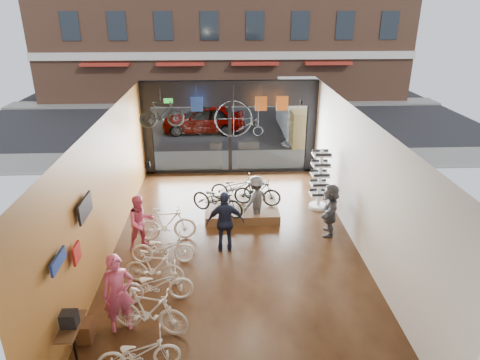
{
  "coord_description": "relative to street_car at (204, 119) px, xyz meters",
  "views": [
    {
      "loc": [
        -0.37,
        -10.8,
        6.57
      ],
      "look_at": [
        0.2,
        1.4,
        1.5
      ],
      "focal_mm": 32.0,
      "sensor_mm": 36.0,
      "label": 1
    }
  ],
  "objects": [
    {
      "name": "box_truck",
      "position": [
        5.38,
        -1.0,
        0.55
      ],
      "size": [
        2.22,
        6.65,
        2.62
      ],
      "primitive_type": null,
      "color": "silver",
      "rests_on": "street_road"
    },
    {
      "name": "street_road",
      "position": [
        1.3,
        3.0,
        -0.77
      ],
      "size": [
        30.0,
        18.0,
        0.02
      ],
      "primitive_type": "cube",
      "color": "black",
      "rests_on": "ground"
    },
    {
      "name": "display_bike_left",
      "position": [
        0.79,
        -10.49,
        0.03
      ],
      "size": [
        1.94,
        1.57,
        0.99
      ],
      "primitive_type": "imported",
      "rotation": [
        0.0,
        0.0,
        1.0
      ],
      "color": "black",
      "rests_on": "display_platform"
    },
    {
      "name": "customer_2",
      "position": [
        1.01,
        -12.21,
        0.14
      ],
      "size": [
        1.08,
        0.48,
        1.81
      ],
      "primitive_type": "imported",
      "rotation": [
        0.0,
        0.0,
        3.18
      ],
      "color": "#161C33",
      "rests_on": "ground_plane"
    },
    {
      "name": "exit_sign",
      "position": [
        -1.1,
        -6.12,
        2.29
      ],
      "size": [
        0.35,
        0.06,
        0.18
      ],
      "primitive_type": "cube",
      "color": "#198C26",
      "rests_on": "storefront"
    },
    {
      "name": "sidewalk_far",
      "position": [
        1.3,
        7.0,
        -0.7
      ],
      "size": [
        30.0,
        2.0,
        0.12
      ],
      "primitive_type": "cube",
      "color": "slate",
      "rests_on": "ground"
    },
    {
      "name": "wall_merch",
      "position": [
        -2.08,
        -15.5,
        0.54
      ],
      "size": [
        0.4,
        2.4,
        2.6
      ],
      "primitive_type": null,
      "color": "navy",
      "rests_on": "wall_left"
    },
    {
      "name": "hung_bike",
      "position": [
        -1.16,
        -7.8,
        2.16
      ],
      "size": [
        1.63,
        0.69,
        0.95
      ],
      "primitive_type": "imported",
      "rotation": [
        0.0,
        0.0,
        1.73
      ],
      "color": "black",
      "rests_on": "ceiling"
    },
    {
      "name": "display_bike_right",
      "position": [
        1.41,
        -9.41,
        -0.02
      ],
      "size": [
        1.74,
        0.73,
        0.89
      ],
      "primitive_type": "imported",
      "rotation": [
        0.0,
        0.0,
        1.49
      ],
      "color": "black",
      "rests_on": "display_platform"
    },
    {
      "name": "wall_right",
      "position": [
        4.82,
        -12.0,
        1.14
      ],
      "size": [
        0.04,
        12.0,
        3.8
      ],
      "primitive_type": "cube",
      "color": "beige",
      "rests_on": "ground"
    },
    {
      "name": "sunglasses_rack",
      "position": [
        4.25,
        -9.58,
        0.27
      ],
      "size": [
        0.65,
        0.55,
        2.07
      ],
      "primitive_type": null,
      "rotation": [
        0.0,
        0.0,
        -0.08
      ],
      "color": "white",
      "rests_on": "ground_plane"
    },
    {
      "name": "floor_bike_5",
      "position": [
        -0.72,
        -11.53,
        -0.24
      ],
      "size": [
        1.78,
        0.62,
        1.05
      ],
      "primitive_type": "imported",
      "rotation": [
        0.0,
        0.0,
        1.65
      ],
      "color": "beige",
      "rests_on": "ground_plane"
    },
    {
      "name": "ceiling",
      "position": [
        1.3,
        -12.0,
        3.06
      ],
      "size": [
        7.0,
        12.0,
        0.04
      ],
      "primitive_type": "cube",
      "color": "black",
      "rests_on": "ground"
    },
    {
      "name": "jersey_left",
      "position": [
        0.04,
        -6.8,
        2.29
      ],
      "size": [
        0.45,
        0.03,
        0.55
      ],
      "primitive_type": "cube",
      "color": "#1E3F99",
      "rests_on": "ceiling"
    },
    {
      "name": "wall_left",
      "position": [
        -2.22,
        -12.0,
        1.14
      ],
      "size": [
        0.04,
        12.0,
        3.8
      ],
      "primitive_type": "cube",
      "color": "#B17332",
      "rests_on": "ground"
    },
    {
      "name": "floor_bike_4",
      "position": [
        -0.68,
        -12.77,
        -0.31
      ],
      "size": [
        1.74,
        0.63,
        0.91
      ],
      "primitive_type": "imported",
      "rotation": [
        0.0,
        0.0,
        1.55
      ],
      "color": "beige",
      "rests_on": "ground_plane"
    },
    {
      "name": "display_bike_mid",
      "position": [
        2.1,
        -9.92,
        0.01
      ],
      "size": [
        1.64,
        0.8,
        0.95
      ],
      "primitive_type": "imported",
      "rotation": [
        0.0,
        0.0,
        1.33
      ],
      "color": "black",
      "rests_on": "display_platform"
    },
    {
      "name": "penny_farthing",
      "position": [
        1.71,
        -7.1,
        1.74
      ],
      "size": [
        1.77,
        0.06,
        1.42
      ],
      "primitive_type": null,
      "color": "black",
      "rests_on": "ceiling"
    },
    {
      "name": "jersey_mid",
      "position": [
        2.47,
        -6.8,
        2.29
      ],
      "size": [
        0.45,
        0.03,
        0.55
      ],
      "primitive_type": "cube",
      "color": "#CC5919",
      "rests_on": "ceiling"
    },
    {
      "name": "jersey_right",
      "position": [
        3.28,
        -6.8,
        2.29
      ],
      "size": [
        0.45,
        0.03,
        0.55
      ],
      "primitive_type": "cube",
      "color": "#CC5919",
      "rests_on": "ceiling"
    },
    {
      "name": "ground_plane",
      "position": [
        1.3,
        -12.0,
        -0.78
      ],
      "size": [
        7.0,
        12.0,
        0.04
      ],
      "primitive_type": "cube",
      "color": "black",
      "rests_on": "ground"
    },
    {
      "name": "display_platform",
      "position": [
        1.58,
        -9.93,
        -0.61
      ],
      "size": [
        2.4,
        1.8,
        0.3
      ],
      "primitive_type": "cube",
      "color": "#4C321D",
      "rests_on": "ground_plane"
    },
    {
      "name": "floor_bike_0",
      "position": [
        -0.7,
        -16.47,
        -0.35
      ],
      "size": [
        1.65,
        0.78,
        0.83
      ],
      "primitive_type": "imported",
      "rotation": [
        0.0,
        0.0,
        1.72
      ],
      "color": "beige",
      "rests_on": "ground_plane"
    },
    {
      "name": "customer_1",
      "position": [
        -1.38,
        -11.94,
        0.05
      ],
      "size": [
        0.99,
        0.93,
        1.62
      ],
      "primitive_type": "imported",
      "rotation": [
        0.0,
        0.0,
        0.53
      ],
      "color": "#CC4C72",
      "rests_on": "ground_plane"
    },
    {
      "name": "customer_0",
      "position": [
        -1.29,
        -15.3,
        0.15
      ],
      "size": [
        0.77,
        0.62,
        1.83
      ],
      "primitive_type": "imported",
      "rotation": [
        0.0,
        0.0,
        0.31
      ],
      "color": "#CC4C72",
      "rests_on": "ground_plane"
    },
    {
      "name": "customer_5",
      "position": [
        4.18,
        -11.4,
        0.06
      ],
      "size": [
        0.86,
        1.59,
        1.64
      ],
      "primitive_type": "imported",
      "rotation": [
        0.0,
        0.0,
        4.45
      ],
      "color": "#3F3F44",
      "rests_on": "ground_plane"
    },
    {
      "name": "wall_back",
      "position": [
        1.3,
        -18.02,
        1.14
      ],
      "size": [
        7.0,
        0.04,
        3.8
      ],
      "primitive_type": "cube",
      "color": "beige",
      "rests_on": "ground"
    },
    {
      "name": "sidewalk_near",
      "position": [
        1.3,
        -4.8,
        -0.7
      ],
      "size": [
        30.0,
        2.4,
        0.12
      ],
      "primitive_type": "cube",
      "color": "slate",
      "rests_on": "ground"
    },
    {
      "name": "floor_bike_2",
      "position": [
        -0.66,
        -14.41,
        -0.3
      ],
      "size": [
        1.82,
        0.82,
        0.92
      ],
      "primitive_type": "imported",
      "rotation": [
        0.0,
        0.0,
        1.69
      ],
      "color": "beige",
      "rests_on": "ground_plane"
    },
    {
      "name": "customer_3",
      "position": [
        2.0,
        -10.52,
        0.03
      ],
      "size": [
        1.14,
        1.13,
        1.58
      ],
      "primitive_type": "imported",
      "rotation": [
        0.0,
        0.0,
        3.91
      ],
      "color": "#3F3F44",
      "rests_on": "ground_plane"
    },
    {
      "name": "floor_bike_3",
      "position": [
        -0.79,
        -13.7,
        -0.3
      ],
      "size": [
        1.6,
        0.73,
        0.93
      ],
      "primitive_type": "imported",
      "rotation": [
        0.0,
        0.0,
        1.37
      ],
      "color": "beige",
      "rests_on": "ground_plane"
    },
    {
      "name": "floor_bike_1",
      "position": [
        -0.66,
        -15.43,
        -0.23
      ],
      "size": [
        1.84,
        0.97,
        1.07
      ],
      "primitive_type": "imported",
      "rotation": [
        0.0,
        0.0,
        1.29
      ],
      "color": "beige",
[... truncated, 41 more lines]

